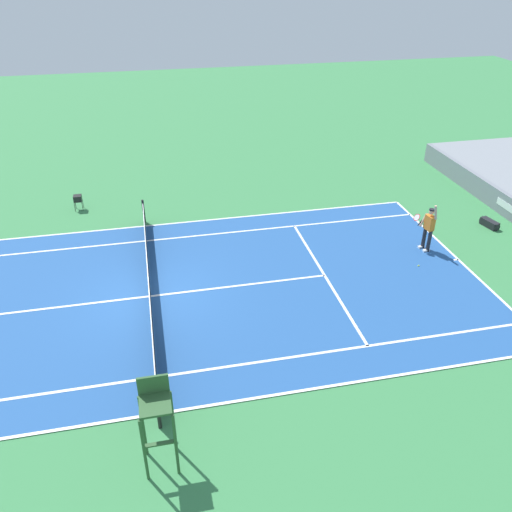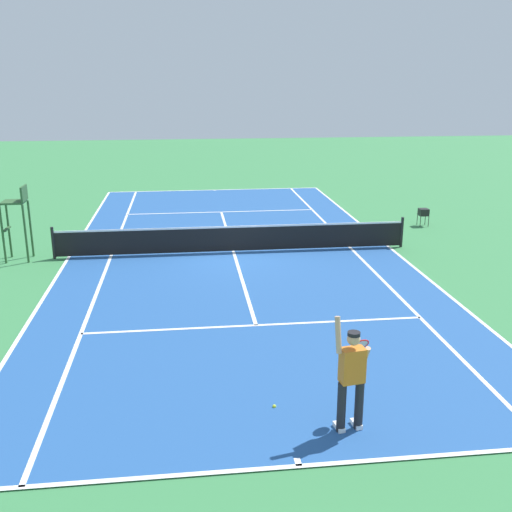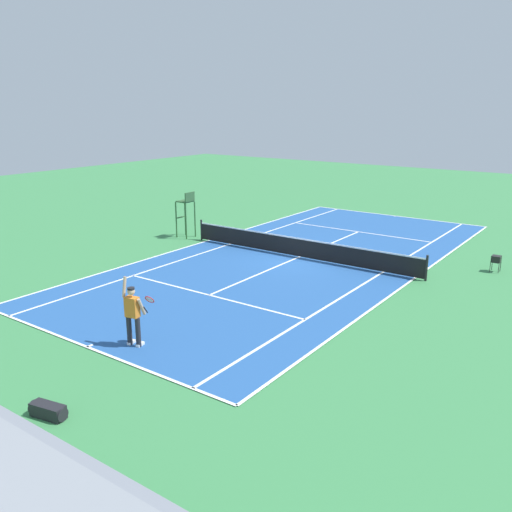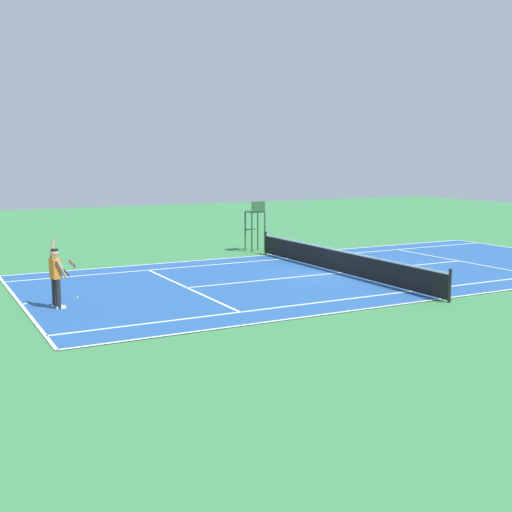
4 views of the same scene
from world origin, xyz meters
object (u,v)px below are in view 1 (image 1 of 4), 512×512
at_px(tennis_player, 428,228).
at_px(tennis_ball, 419,266).
at_px(ball_hopper, 78,198).
at_px(umpire_chair, 157,414).
at_px(equipment_bag, 489,223).

xyz_separation_m(tennis_player, tennis_ball, (1.16, -0.85, -0.96)).
bearing_deg(ball_hopper, tennis_player, 63.69).
bearing_deg(tennis_ball, tennis_player, 143.81).
relative_size(umpire_chair, ball_hopper, 3.49).
xyz_separation_m(umpire_chair, ball_hopper, (-14.89, -2.94, -0.98)).
height_order(tennis_ball, equipment_bag, equipment_bag).
height_order(equipment_bag, ball_hopper, ball_hopper).
relative_size(tennis_ball, ball_hopper, 0.10).
bearing_deg(tennis_player, tennis_ball, -36.19).
bearing_deg(equipment_bag, tennis_player, -71.46).
distance_m(umpire_chair, ball_hopper, 15.21).
bearing_deg(equipment_bag, ball_hopper, -107.69).
relative_size(tennis_player, ball_hopper, 2.98).
bearing_deg(umpire_chair, tennis_player, 126.08).
distance_m(tennis_ball, ball_hopper, 15.36).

